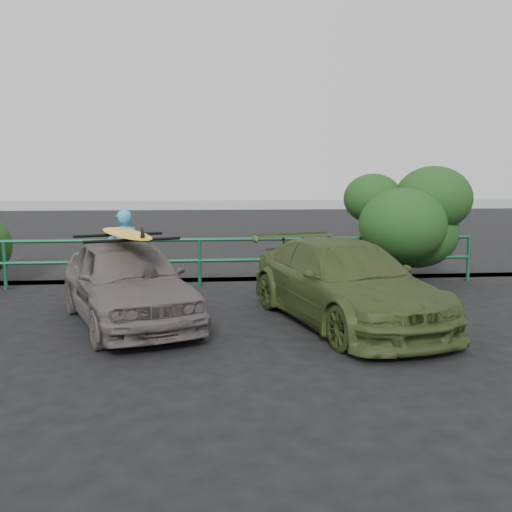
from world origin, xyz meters
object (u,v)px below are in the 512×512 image
(surfboard, at_px, (126,233))
(guardrail, at_px, (152,263))
(man, at_px, (125,253))
(sedan, at_px, (127,281))
(olive_vehicle, at_px, (344,282))

(surfboard, bearing_deg, guardrail, 67.46)
(guardrail, height_order, man, man)
(sedan, distance_m, man, 2.33)
(man, bearing_deg, olive_vehicle, 139.23)
(man, height_order, surfboard, man)
(guardrail, distance_m, olive_vehicle, 4.75)
(guardrail, bearing_deg, sedan, -92.64)
(guardrail, height_order, olive_vehicle, olive_vehicle)
(guardrail, height_order, sedan, sedan)
(sedan, bearing_deg, surfboard, 160.10)
(surfboard, bearing_deg, olive_vehicle, -25.18)
(sedan, distance_m, surfboard, 0.75)
(guardrail, xyz_separation_m, man, (-0.46, -0.85, 0.32))
(guardrail, distance_m, surfboard, 3.28)
(surfboard, bearing_deg, man, 77.83)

